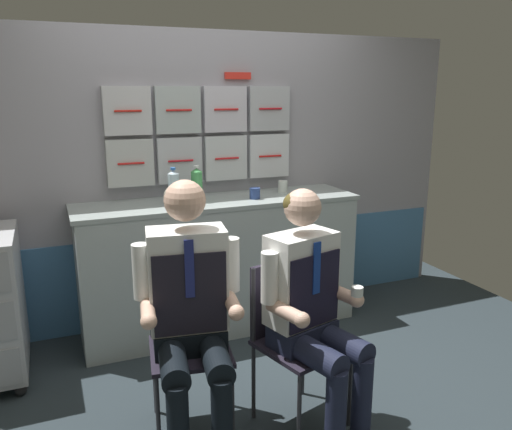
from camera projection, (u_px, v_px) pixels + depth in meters
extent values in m
cube|color=#273136|center=(282.00, 407.00, 2.91)|extent=(4.80, 4.80, 0.04)
cube|color=#9A97A1|center=(206.00, 179.00, 3.89)|extent=(4.20, 0.06, 2.15)
cube|color=teal|center=(210.00, 272.00, 4.03)|extent=(4.12, 0.01, 0.68)
cube|color=#BCBFBD|center=(130.00, 163.00, 3.59)|extent=(0.32, 0.06, 0.33)
cylinder|color=red|center=(131.00, 164.00, 3.55)|extent=(0.18, 0.01, 0.01)
cube|color=silver|center=(179.00, 160.00, 3.72)|extent=(0.32, 0.06, 0.33)
cylinder|color=red|center=(181.00, 161.00, 3.68)|extent=(0.18, 0.01, 0.01)
cube|color=silver|center=(225.00, 158.00, 3.85)|extent=(0.32, 0.06, 0.33)
cylinder|color=red|center=(227.00, 158.00, 3.81)|extent=(0.18, 0.01, 0.01)
cube|color=silver|center=(268.00, 156.00, 3.98)|extent=(0.32, 0.06, 0.33)
cylinder|color=red|center=(270.00, 156.00, 3.94)|extent=(0.18, 0.01, 0.01)
cube|color=silver|center=(127.00, 111.00, 3.50)|extent=(0.32, 0.06, 0.33)
cylinder|color=red|center=(128.00, 111.00, 3.47)|extent=(0.18, 0.01, 0.01)
cube|color=#B1BABA|center=(178.00, 110.00, 3.63)|extent=(0.32, 0.06, 0.33)
cylinder|color=red|center=(179.00, 110.00, 3.60)|extent=(0.18, 0.01, 0.01)
cube|color=silver|center=(225.00, 109.00, 3.76)|extent=(0.32, 0.06, 0.33)
cylinder|color=red|center=(226.00, 109.00, 3.73)|extent=(0.18, 0.01, 0.01)
cube|color=#B2B5BA|center=(269.00, 109.00, 3.89)|extent=(0.32, 0.06, 0.33)
cylinder|color=red|center=(271.00, 109.00, 3.86)|extent=(0.18, 0.01, 0.01)
cube|color=red|center=(238.00, 76.00, 3.75)|extent=(0.20, 0.02, 0.05)
cube|color=#A8B4B1|center=(220.00, 266.00, 3.77)|extent=(1.99, 0.52, 0.94)
cube|color=#99A4A2|center=(219.00, 201.00, 3.66)|extent=(2.02, 0.53, 0.03)
sphere|color=black|center=(21.00, 389.00, 2.99)|extent=(0.07, 0.07, 0.07)
sphere|color=black|center=(24.00, 347.00, 3.48)|extent=(0.07, 0.07, 0.07)
cylinder|color=#2D2D33|center=(158.00, 417.00, 2.44)|extent=(0.02, 0.02, 0.43)
cylinder|color=#2D2D33|center=(232.00, 407.00, 2.53)|extent=(0.02, 0.02, 0.43)
cylinder|color=#2D2D33|center=(155.00, 377.00, 2.78)|extent=(0.02, 0.02, 0.43)
cylinder|color=#2D2D33|center=(220.00, 369.00, 2.87)|extent=(0.02, 0.02, 0.43)
cube|color=black|center=(190.00, 351.00, 2.60)|extent=(0.46, 0.46, 0.02)
cube|color=black|center=(185.00, 298.00, 2.73)|extent=(0.37, 0.08, 0.40)
cylinder|color=#2D2D33|center=(151.00, 302.00, 2.68)|extent=(0.02, 0.02, 0.40)
cylinder|color=#2D2D33|center=(219.00, 296.00, 2.76)|extent=(0.02, 0.02, 0.40)
cylinder|color=black|center=(178.00, 428.00, 2.28)|extent=(0.10, 0.10, 0.43)
cylinder|color=black|center=(222.00, 422.00, 2.32)|extent=(0.10, 0.10, 0.43)
cylinder|color=black|center=(173.00, 360.00, 2.39)|extent=(0.19, 0.42, 0.13)
cylinder|color=black|center=(215.00, 356.00, 2.44)|extent=(0.19, 0.42, 0.13)
cube|color=black|center=(190.00, 338.00, 2.58)|extent=(0.39, 0.25, 0.12)
cube|color=white|center=(187.00, 279.00, 2.53)|extent=(0.41, 0.27, 0.51)
cube|color=black|center=(190.00, 295.00, 2.43)|extent=(0.35, 0.07, 0.41)
cube|color=navy|center=(189.00, 269.00, 2.39)|extent=(0.04, 0.01, 0.28)
cylinder|color=white|center=(141.00, 272.00, 2.46)|extent=(0.08, 0.08, 0.27)
cylinder|color=#DEAE93|center=(148.00, 311.00, 2.40)|extent=(0.11, 0.26, 0.07)
sphere|color=#DEAE93|center=(149.00, 322.00, 2.29)|extent=(0.08, 0.08, 0.08)
cylinder|color=white|center=(231.00, 264.00, 2.56)|extent=(0.08, 0.08, 0.27)
cylinder|color=#DEAE93|center=(232.00, 303.00, 2.49)|extent=(0.11, 0.26, 0.07)
sphere|color=#DEAE93|center=(236.00, 313.00, 2.38)|extent=(0.08, 0.08, 0.08)
sphere|color=#DEAE93|center=(185.00, 201.00, 2.43)|extent=(0.20, 0.20, 0.20)
ellipsoid|color=gray|center=(184.00, 196.00, 2.44)|extent=(0.22, 0.21, 0.14)
cylinder|color=#2D2D33|center=(299.00, 414.00, 2.47)|extent=(0.02, 0.02, 0.43)
cylinder|color=#2D2D33|center=(350.00, 388.00, 2.68)|extent=(0.02, 0.02, 0.43)
cylinder|color=#2D2D33|center=(254.00, 381.00, 2.74)|extent=(0.02, 0.02, 0.43)
cylinder|color=#2D2D33|center=(303.00, 360.00, 2.96)|extent=(0.02, 0.02, 0.43)
cube|color=black|center=(302.00, 346.00, 2.66)|extent=(0.49, 0.49, 0.02)
cube|color=black|center=(279.00, 296.00, 2.75)|extent=(0.36, 0.13, 0.40)
cylinder|color=#2D2D33|center=(253.00, 305.00, 2.64)|extent=(0.02, 0.02, 0.40)
cylinder|color=#2D2D33|center=(305.00, 289.00, 2.85)|extent=(0.02, 0.02, 0.40)
cylinder|color=#1A1F34|center=(336.00, 412.00, 2.39)|extent=(0.10, 0.10, 0.43)
cylinder|color=#1A1F34|center=(362.00, 398.00, 2.50)|extent=(0.10, 0.10, 0.43)
cylinder|color=#1A1F34|center=(312.00, 353.00, 2.46)|extent=(0.22, 0.39, 0.13)
cylinder|color=#1A1F34|center=(338.00, 342.00, 2.57)|extent=(0.22, 0.39, 0.13)
cube|color=#1A1F34|center=(302.00, 333.00, 2.64)|extent=(0.37, 0.28, 0.12)
cube|color=white|center=(301.00, 278.00, 2.59)|extent=(0.39, 0.28, 0.47)
cube|color=black|center=(315.00, 291.00, 2.52)|extent=(0.31, 0.10, 0.37)
cube|color=navy|center=(317.00, 268.00, 2.48)|extent=(0.04, 0.02, 0.26)
cylinder|color=white|center=(270.00, 278.00, 2.45)|extent=(0.08, 0.08, 0.25)
cylinder|color=#D8AC94|center=(287.00, 312.00, 2.42)|extent=(0.13, 0.24, 0.07)
sphere|color=#D8AC94|center=(302.00, 320.00, 2.34)|extent=(0.08, 0.08, 0.08)
cylinder|color=white|center=(330.00, 260.00, 2.70)|extent=(0.08, 0.08, 0.25)
cylinder|color=#D8AC94|center=(341.00, 294.00, 2.64)|extent=(0.13, 0.24, 0.07)
sphere|color=#D8AC94|center=(357.00, 300.00, 2.56)|extent=(0.08, 0.08, 0.08)
cylinder|color=white|center=(357.00, 293.00, 2.55)|extent=(0.06, 0.06, 0.06)
sphere|color=#D8AC94|center=(303.00, 207.00, 2.50)|extent=(0.19, 0.19, 0.19)
ellipsoid|color=#4F431C|center=(301.00, 204.00, 2.50)|extent=(0.22, 0.21, 0.13)
cylinder|color=silver|center=(174.00, 189.00, 3.48)|extent=(0.08, 0.08, 0.21)
cone|color=silver|center=(173.00, 172.00, 3.45)|extent=(0.08, 0.08, 0.02)
cylinder|color=blue|center=(173.00, 169.00, 3.44)|extent=(0.03, 0.03, 0.02)
cylinder|color=#49A458|center=(197.00, 187.00, 3.57)|extent=(0.08, 0.08, 0.21)
cone|color=#49A458|center=(196.00, 170.00, 3.54)|extent=(0.08, 0.08, 0.02)
cylinder|color=silver|center=(196.00, 167.00, 3.53)|extent=(0.04, 0.04, 0.02)
cylinder|color=silver|center=(283.00, 187.00, 3.89)|extent=(0.07, 0.07, 0.09)
cylinder|color=#382114|center=(283.00, 182.00, 3.88)|extent=(0.06, 0.06, 0.01)
cylinder|color=navy|center=(255.00, 193.00, 3.67)|extent=(0.08, 0.08, 0.08)
cylinder|color=#382114|center=(255.00, 189.00, 3.66)|extent=(0.06, 0.06, 0.01)
cylinder|color=navy|center=(181.00, 197.00, 3.58)|extent=(0.07, 0.07, 0.06)
cylinder|color=#382114|center=(180.00, 194.00, 3.58)|extent=(0.06, 0.06, 0.01)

